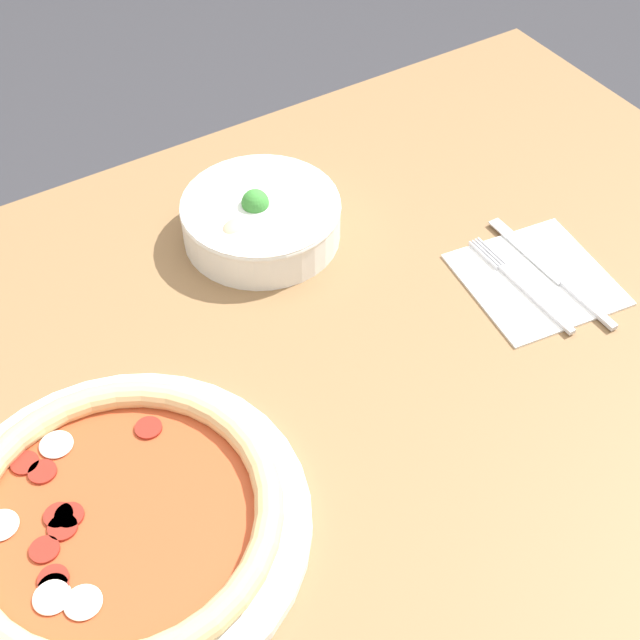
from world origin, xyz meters
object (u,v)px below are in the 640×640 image
fork (522,286)px  knife (555,276)px  bowl (261,217)px  pizza (118,519)px

fork → knife: (0.04, -0.01, -0.00)m
fork → bowl: bearing=42.0°
fork → knife: same height
bowl → fork: bowl is taller
fork → knife: 0.04m
pizza → bowl: 0.40m
knife → pizza: bearing=94.5°
bowl → fork: (0.20, -0.23, -0.02)m
pizza → fork: bearing=5.3°
pizza → knife: (0.54, 0.04, -0.01)m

